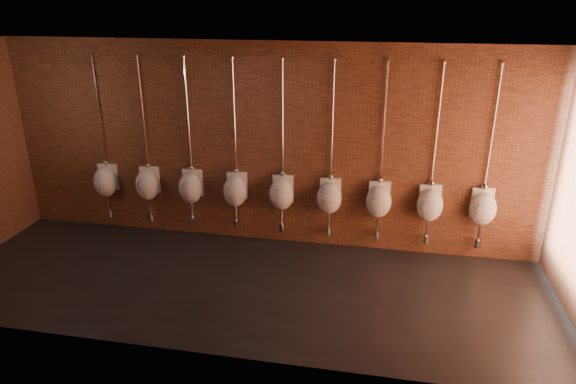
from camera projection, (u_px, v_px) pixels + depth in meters
name	position (u px, v px, depth m)	size (l,w,h in m)	color
ground	(244.00, 285.00, 7.21)	(8.50, 8.50, 0.00)	black
room_shell	(239.00, 148.00, 6.48)	(8.54, 3.04, 3.22)	black
urinal_0	(105.00, 181.00, 8.63)	(0.44, 0.40, 2.72)	white
urinal_1	(147.00, 184.00, 8.49)	(0.44, 0.40, 2.72)	white
urinal_2	(191.00, 187.00, 8.36)	(0.44, 0.40, 2.72)	white
urinal_3	(235.00, 190.00, 8.22)	(0.44, 0.40, 2.72)	white
urinal_4	(282.00, 193.00, 8.09)	(0.44, 0.40, 2.72)	white
urinal_5	(329.00, 197.00, 7.96)	(0.44, 0.40, 2.72)	white
urinal_6	(379.00, 200.00, 7.82)	(0.44, 0.40, 2.72)	white
urinal_7	(430.00, 204.00, 7.69)	(0.44, 0.40, 2.72)	white
urinal_8	(483.00, 207.00, 7.55)	(0.44, 0.40, 2.72)	white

